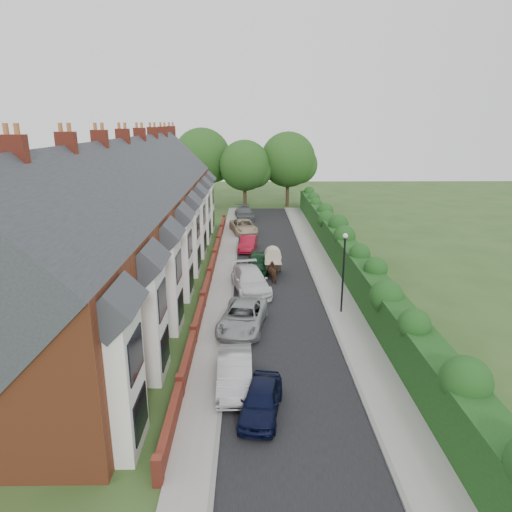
{
  "coord_description": "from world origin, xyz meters",
  "views": [
    {
      "loc": [
        -2.29,
        -22.37,
        11.54
      ],
      "look_at": [
        -1.87,
        9.31,
        2.2
      ],
      "focal_mm": 32.0,
      "sensor_mm": 36.0,
      "label": 1
    }
  ],
  "objects_px": {
    "car_navy": "(261,400)",
    "car_green": "(258,262)",
    "lamppost": "(344,263)",
    "car_silver_a": "(235,372)",
    "car_silver_b": "(243,317)",
    "car_white": "(250,280)",
    "car_red": "(248,243)",
    "car_beige": "(244,227)",
    "car_grey": "(244,213)",
    "horse": "(274,273)",
    "horse_cart": "(273,259)"
  },
  "relations": [
    {
      "from": "car_silver_b",
      "to": "car_white",
      "type": "xyz_separation_m",
      "value": [
        0.45,
        6.1,
        0.08
      ]
    },
    {
      "from": "car_silver_b",
      "to": "car_white",
      "type": "relative_size",
      "value": 0.94
    },
    {
      "from": "car_beige",
      "to": "car_grey",
      "type": "xyz_separation_m",
      "value": [
        0.0,
        7.51,
        0.02
      ]
    },
    {
      "from": "car_silver_b",
      "to": "horse_cart",
      "type": "relative_size",
      "value": 1.73
    },
    {
      "from": "car_silver_b",
      "to": "car_white",
      "type": "bearing_deg",
      "value": 95.25
    },
    {
      "from": "car_beige",
      "to": "car_green",
      "type": "bearing_deg",
      "value": -96.04
    },
    {
      "from": "car_white",
      "to": "car_green",
      "type": "relative_size",
      "value": 1.28
    },
    {
      "from": "lamppost",
      "to": "car_red",
      "type": "height_order",
      "value": "lamppost"
    },
    {
      "from": "car_red",
      "to": "car_grey",
      "type": "bearing_deg",
      "value": 98.5
    },
    {
      "from": "lamppost",
      "to": "car_red",
      "type": "relative_size",
      "value": 1.27
    },
    {
      "from": "horse",
      "to": "car_silver_b",
      "type": "bearing_deg",
      "value": 56.1
    },
    {
      "from": "car_silver_b",
      "to": "car_grey",
      "type": "height_order",
      "value": "car_grey"
    },
    {
      "from": "car_navy",
      "to": "car_green",
      "type": "distance_m",
      "value": 18.8
    },
    {
      "from": "car_white",
      "to": "car_grey",
      "type": "xyz_separation_m",
      "value": [
        -0.71,
        25.03,
        -0.06
      ]
    },
    {
      "from": "lamppost",
      "to": "car_grey",
      "type": "xyz_separation_m",
      "value": [
        -6.4,
        29.0,
        -2.55
      ]
    },
    {
      "from": "car_silver_b",
      "to": "car_green",
      "type": "height_order",
      "value": "car_green"
    },
    {
      "from": "car_navy",
      "to": "car_red",
      "type": "height_order",
      "value": "car_red"
    },
    {
      "from": "car_beige",
      "to": "car_red",
      "type": "bearing_deg",
      "value": -97.51
    },
    {
      "from": "horse",
      "to": "car_grey",
      "type": "bearing_deg",
      "value": -102.49
    },
    {
      "from": "car_silver_a",
      "to": "horse_cart",
      "type": "bearing_deg",
      "value": 80.07
    },
    {
      "from": "car_grey",
      "to": "horse_cart",
      "type": "bearing_deg",
      "value": -89.3
    },
    {
      "from": "car_red",
      "to": "car_beige",
      "type": "xyz_separation_m",
      "value": [
        -0.52,
        6.82,
        0.06
      ]
    },
    {
      "from": "lamppost",
      "to": "car_silver_a",
      "type": "bearing_deg",
      "value": -128.04
    },
    {
      "from": "car_navy",
      "to": "horse_cart",
      "type": "distance_m",
      "value": 18.01
    },
    {
      "from": "car_silver_a",
      "to": "car_white",
      "type": "relative_size",
      "value": 0.8
    },
    {
      "from": "car_navy",
      "to": "car_grey",
      "type": "bearing_deg",
      "value": 101.26
    },
    {
      "from": "car_silver_a",
      "to": "horse_cart",
      "type": "xyz_separation_m",
      "value": [
        2.47,
        15.93,
        0.52
      ]
    },
    {
      "from": "horse",
      "to": "horse_cart",
      "type": "bearing_deg",
      "value": -108.62
    },
    {
      "from": "car_green",
      "to": "horse",
      "type": "relative_size",
      "value": 2.6
    },
    {
      "from": "lamppost",
      "to": "car_navy",
      "type": "bearing_deg",
      "value": -117.3
    },
    {
      "from": "car_green",
      "to": "car_red",
      "type": "height_order",
      "value": "car_green"
    },
    {
      "from": "lamppost",
      "to": "car_green",
      "type": "height_order",
      "value": "lamppost"
    },
    {
      "from": "car_silver_b",
      "to": "car_beige",
      "type": "bearing_deg",
      "value": 100.08
    },
    {
      "from": "car_green",
      "to": "car_beige",
      "type": "relative_size",
      "value": 0.83
    },
    {
      "from": "car_silver_b",
      "to": "car_red",
      "type": "bearing_deg",
      "value": 98.58
    },
    {
      "from": "car_beige",
      "to": "horse",
      "type": "xyz_separation_m",
      "value": [
        2.47,
        -15.54,
        -0.02
      ]
    },
    {
      "from": "car_silver_a",
      "to": "car_green",
      "type": "height_order",
      "value": "car_green"
    },
    {
      "from": "car_silver_b",
      "to": "car_grey",
      "type": "bearing_deg",
      "value": 99.92
    },
    {
      "from": "car_silver_a",
      "to": "car_silver_b",
      "type": "xyz_separation_m",
      "value": [
        0.27,
        6.06,
        -0.0
      ]
    },
    {
      "from": "car_grey",
      "to": "horse",
      "type": "bearing_deg",
      "value": -89.81
    },
    {
      "from": "horse_cart",
      "to": "car_beige",
      "type": "bearing_deg",
      "value": 100.2
    },
    {
      "from": "car_white",
      "to": "horse",
      "type": "distance_m",
      "value": 2.65
    },
    {
      "from": "lamppost",
      "to": "car_navy",
      "type": "height_order",
      "value": "lamppost"
    },
    {
      "from": "car_navy",
      "to": "car_beige",
      "type": "relative_size",
      "value": 0.73
    },
    {
      "from": "lamppost",
      "to": "car_grey",
      "type": "bearing_deg",
      "value": 102.45
    },
    {
      "from": "lamppost",
      "to": "car_silver_a",
      "type": "height_order",
      "value": "lamppost"
    },
    {
      "from": "lamppost",
      "to": "horse",
      "type": "distance_m",
      "value": 7.59
    },
    {
      "from": "car_beige",
      "to": "horse_cart",
      "type": "bearing_deg",
      "value": -91.64
    },
    {
      "from": "car_silver_a",
      "to": "car_silver_b",
      "type": "bearing_deg",
      "value": 86.37
    },
    {
      "from": "car_navy",
      "to": "horse",
      "type": "bearing_deg",
      "value": 94.86
    }
  ]
}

